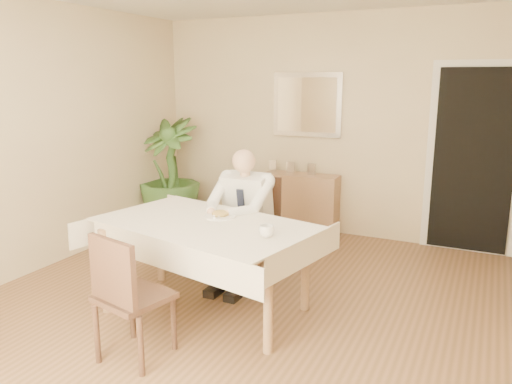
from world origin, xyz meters
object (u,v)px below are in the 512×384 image
at_px(coffee_mug, 267,231).
at_px(sideboard, 301,203).
at_px(seated_man, 239,212).
at_px(potted_palm, 169,173).
at_px(dining_table, 205,233).
at_px(chair_far, 253,220).
at_px(chair_near, 126,292).

bearing_deg(coffee_mug, sideboard, 104.96).
height_order(coffee_mug, sideboard, coffee_mug).
xyz_separation_m(seated_man, coffee_mug, (0.59, -0.71, 0.10)).
distance_m(sideboard, potted_palm, 1.71).
xyz_separation_m(dining_table, coffee_mug, (0.59, -0.12, 0.13)).
relative_size(chair_far, seated_man, 0.76).
distance_m(coffee_mug, potted_palm, 3.03).
bearing_deg(coffee_mug, dining_table, 168.48).
relative_size(chair_far, sideboard, 1.05).
xyz_separation_m(dining_table, chair_near, (-0.07, -0.87, -0.16)).
relative_size(coffee_mug, sideboard, 0.12).
bearing_deg(coffee_mug, seated_man, 129.74).
height_order(seated_man, coffee_mug, seated_man).
relative_size(chair_near, seated_man, 0.72).
bearing_deg(dining_table, chair_near, -82.99).
bearing_deg(seated_man, chair_near, -92.92).
relative_size(dining_table, chair_far, 2.02).
distance_m(dining_table, coffee_mug, 0.62).
height_order(dining_table, chair_far, chair_far).
bearing_deg(dining_table, seated_man, 101.91).
xyz_separation_m(chair_near, seated_man, (0.07, 1.47, 0.19)).
xyz_separation_m(chair_far, seated_man, (0.00, -0.29, 0.15)).
xyz_separation_m(coffee_mug, potted_palm, (-2.27, 2.01, -0.11)).
height_order(seated_man, sideboard, seated_man).
distance_m(chair_near, sideboard, 3.22).
height_order(sideboard, potted_palm, potted_palm).
relative_size(sideboard, potted_palm, 0.66).
bearing_deg(dining_table, coffee_mug, 0.39).
distance_m(dining_table, seated_man, 0.59).
distance_m(chair_far, potted_palm, 1.96).
height_order(dining_table, chair_near, chair_near).
distance_m(seated_man, potted_palm, 2.12).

